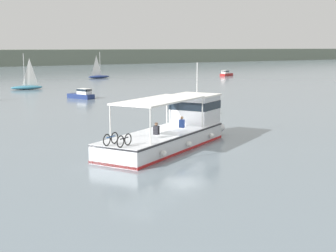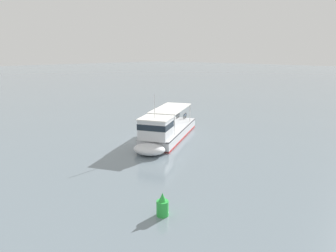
{
  "view_description": "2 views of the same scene",
  "coord_description": "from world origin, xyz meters",
  "px_view_note": "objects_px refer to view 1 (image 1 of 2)",
  "views": [
    {
      "loc": [
        -18.51,
        -25.42,
        6.39
      ],
      "look_at": [
        -1.5,
        -0.04,
        1.4
      ],
      "focal_mm": 51.91,
      "sensor_mm": 36.0,
      "label": 1
    },
    {
      "loc": [
        21.02,
        21.64,
        9.1
      ],
      "look_at": [
        -1.5,
        -0.04,
        1.4
      ],
      "focal_mm": 32.21,
      "sensor_mm": 36.0,
      "label": 2
    }
  ],
  "objects_px": {
    "motorboat_off_stern": "(226,74)",
    "channel_buoy": "(206,109)",
    "sailboat_far_left": "(27,86)",
    "motorboat_mid_channel": "(82,94)",
    "ferry_main": "(176,130)",
    "sailboat_horizon_east": "(99,76)"
  },
  "relations": [
    {
      "from": "motorboat_off_stern",
      "to": "channel_buoy",
      "type": "relative_size",
      "value": 2.73
    },
    {
      "from": "sailboat_far_left",
      "to": "motorboat_mid_channel",
      "type": "bearing_deg",
      "value": -84.72
    },
    {
      "from": "ferry_main",
      "to": "channel_buoy",
      "type": "height_order",
      "value": "ferry_main"
    },
    {
      "from": "ferry_main",
      "to": "channel_buoy",
      "type": "xyz_separation_m",
      "value": [
        10.64,
        10.25,
        -0.45
      ]
    },
    {
      "from": "sailboat_horizon_east",
      "to": "motorboat_mid_channel",
      "type": "xyz_separation_m",
      "value": [
        -19.2,
        -34.97,
        0.0
      ]
    },
    {
      "from": "sailboat_far_left",
      "to": "ferry_main",
      "type": "bearing_deg",
      "value": -96.38
    },
    {
      "from": "ferry_main",
      "to": "sailboat_far_left",
      "type": "height_order",
      "value": "sailboat_far_left"
    },
    {
      "from": "motorboat_off_stern",
      "to": "sailboat_far_left",
      "type": "distance_m",
      "value": 48.6
    },
    {
      "from": "sailboat_horizon_east",
      "to": "channel_buoy",
      "type": "xyz_separation_m",
      "value": [
        -15.39,
        -55.15,
        0.03
      ]
    },
    {
      "from": "channel_buoy",
      "to": "ferry_main",
      "type": "bearing_deg",
      "value": -136.09
    },
    {
      "from": "sailboat_horizon_east",
      "to": "channel_buoy",
      "type": "distance_m",
      "value": 57.26
    },
    {
      "from": "motorboat_mid_channel",
      "to": "sailboat_horizon_east",
      "type": "bearing_deg",
      "value": 61.23
    },
    {
      "from": "motorboat_off_stern",
      "to": "motorboat_mid_channel",
      "type": "bearing_deg",
      "value": -150.25
    },
    {
      "from": "ferry_main",
      "to": "motorboat_off_stern",
      "type": "height_order",
      "value": "ferry_main"
    },
    {
      "from": "ferry_main",
      "to": "sailboat_horizon_east",
      "type": "xyz_separation_m",
      "value": [
        26.03,
        65.4,
        -0.47
      ]
    },
    {
      "from": "motorboat_off_stern",
      "to": "sailboat_horizon_east",
      "type": "bearing_deg",
      "value": 162.22
    },
    {
      "from": "ferry_main",
      "to": "sailboat_horizon_east",
      "type": "bearing_deg",
      "value": 68.3
    },
    {
      "from": "sailboat_horizon_east",
      "to": "sailboat_far_left",
      "type": "bearing_deg",
      "value": -138.8
    },
    {
      "from": "sailboat_horizon_east",
      "to": "motorboat_mid_channel",
      "type": "height_order",
      "value": "sailboat_horizon_east"
    },
    {
      "from": "ferry_main",
      "to": "channel_buoy",
      "type": "relative_size",
      "value": 9.11
    },
    {
      "from": "sailboat_horizon_east",
      "to": "motorboat_mid_channel",
      "type": "relative_size",
      "value": 1.41
    },
    {
      "from": "motorboat_mid_channel",
      "to": "sailboat_far_left",
      "type": "relative_size",
      "value": 0.71
    }
  ]
}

